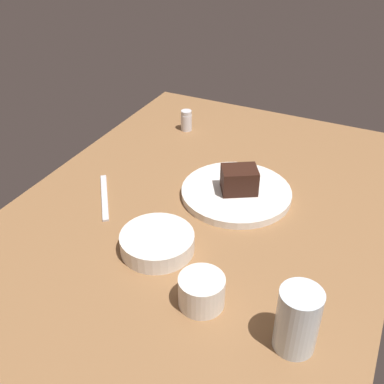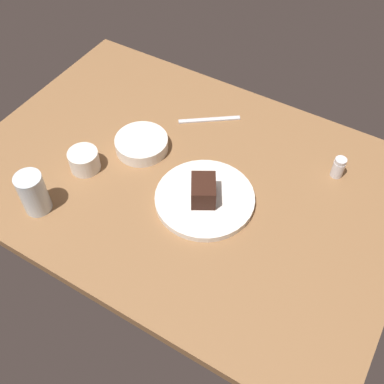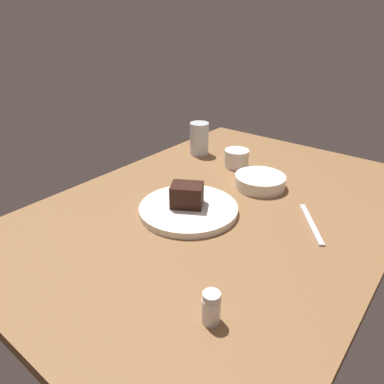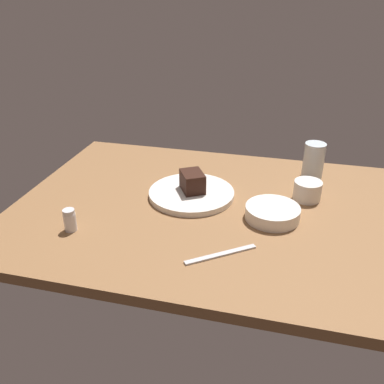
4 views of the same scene
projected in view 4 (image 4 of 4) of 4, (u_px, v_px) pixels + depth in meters
dining_table at (217, 212)px, 123.73cm from camera, size 120.00×84.00×3.00cm
dessert_plate at (191, 194)px, 128.97cm from camera, size 26.34×26.34×1.81cm
chocolate_cake_slice at (192, 181)px, 127.66cm from camera, size 9.56×10.28×6.02cm
salt_shaker at (70, 220)px, 110.85cm from camera, size 3.32×3.32×6.24cm
water_glass at (314, 160)px, 139.60cm from camera, size 6.95×6.95×11.81cm
side_bowl at (272, 213)px, 116.65cm from camera, size 15.24×15.24×3.78cm
coffee_cup at (307, 190)px, 126.42cm from camera, size 8.35×8.35×5.91cm
butter_knife at (221, 254)px, 101.98cm from camera, size 16.12×12.40×0.50cm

